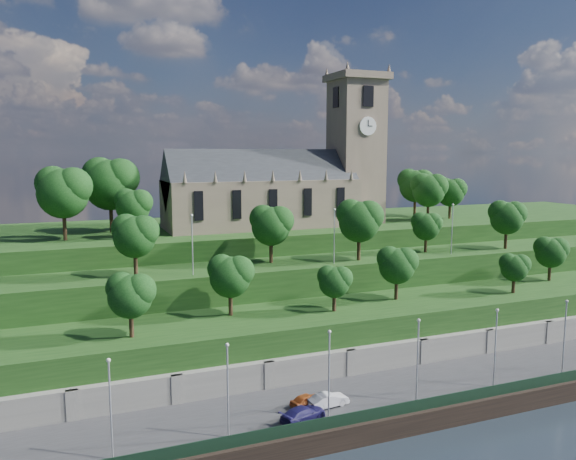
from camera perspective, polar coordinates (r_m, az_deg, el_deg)
name	(u,v)px	position (r m, az deg, el deg)	size (l,w,h in m)	color
ground	(447,427)	(62.05, 15.81, -18.73)	(320.00, 320.00, 0.00)	black
promenade	(413,394)	(66.01, 12.56, -15.98)	(160.00, 12.00, 2.00)	#2D2D30
quay_wall	(447,417)	(61.54, 15.87, -17.83)	(160.00, 0.50, 2.20)	black
fence	(444,400)	(61.38, 15.55, -16.34)	(160.00, 0.10, 1.20)	black
retaining_wall	(385,363)	(70.07, 9.80, -13.14)	(160.00, 2.10, 5.00)	slate
embankment_lower	(361,335)	(74.46, 7.38, -10.58)	(160.00, 12.00, 8.00)	#183913
embankment_upper	(324,300)	(83.26, 3.72, -7.10)	(160.00, 10.00, 12.00)	#183913
hilltop	(275,264)	(101.81, -1.32, -3.46)	(160.00, 32.00, 15.00)	#183913
church	(287,182)	(96.49, -0.08, 4.91)	(38.60, 12.35, 27.60)	#6D5C4C
trees_lower	(358,270)	(72.33, 7.14, -4.03)	(67.75, 8.84, 7.43)	black
trees_upper	(342,222)	(81.20, 5.46, 0.77)	(64.16, 8.73, 8.89)	black
trees_hilltop	(242,187)	(93.05, -4.68, 4.37)	(75.11, 15.61, 11.82)	black
lamp_posts_promenade	(418,355)	(60.04, 13.03, -12.24)	(60.36, 0.36, 8.85)	#B2B2B7
lamp_posts_upper	(334,232)	(78.52, 4.72, -0.19)	(40.36, 0.36, 7.82)	#B2B2B7
car_left	(307,400)	(59.43, 1.96, -16.85)	(1.50, 3.72, 1.27)	#9B4519
car_middle	(328,400)	(59.32, 4.11, -16.84)	(1.49, 4.26, 1.40)	silver
car_right	(303,414)	(56.44, 1.54, -18.16)	(1.99, 4.90, 1.42)	#1A164D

